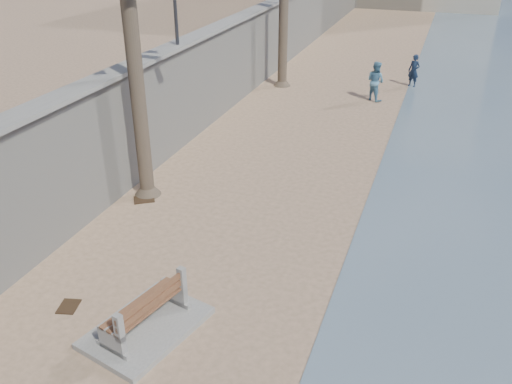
# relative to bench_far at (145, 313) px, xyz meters

# --- Properties ---
(seawall) EXTENTS (0.45, 70.00, 3.50)m
(seawall) POSITION_rel_bench_far_xyz_m (-3.88, 17.35, 1.31)
(seawall) COLOR gray
(seawall) RESTS_ON ground_plane
(wall_cap) EXTENTS (0.80, 70.00, 0.12)m
(wall_cap) POSITION_rel_bench_far_xyz_m (-3.88, 17.35, 3.11)
(wall_cap) COLOR gray
(wall_cap) RESTS_ON seawall
(bench_far) EXTENTS (2.19, 2.75, 1.01)m
(bench_far) POSITION_rel_bench_far_xyz_m (0.00, 0.00, 0.00)
(bench_far) COLOR gray
(bench_far) RESTS_ON ground_plane
(person_a) EXTENTS (0.77, 0.67, 1.78)m
(person_a) POSITION_rel_bench_far_xyz_m (3.47, 19.77, 0.45)
(person_a) COLOR #142239
(person_a) RESTS_ON ground_plane
(person_b) EXTENTS (1.18, 1.12, 1.95)m
(person_b) POSITION_rel_bench_far_xyz_m (2.03, 16.96, 0.53)
(person_b) COLOR teal
(person_b) RESTS_ON ground_plane
(debris_c) EXTENTS (0.76, 0.73, 0.03)m
(debris_c) POSITION_rel_bench_far_xyz_m (-2.92, 4.95, -0.43)
(debris_c) COLOR #382616
(debris_c) RESTS_ON ground_plane
(debris_d) EXTENTS (0.51, 0.58, 0.03)m
(debris_d) POSITION_rel_bench_far_xyz_m (-1.96, 0.07, -0.43)
(debris_d) COLOR #382616
(debris_d) RESTS_ON ground_plane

